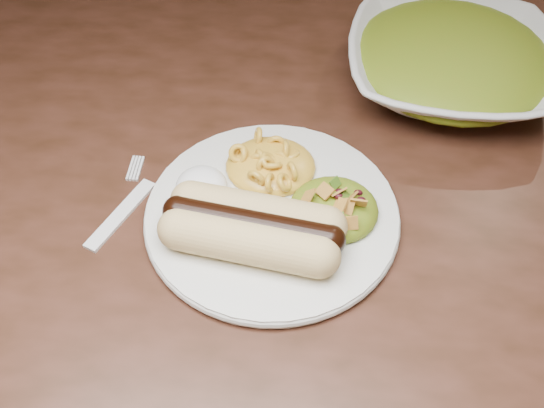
# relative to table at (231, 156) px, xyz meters

# --- Properties ---
(floor) EXTENTS (4.00, 4.00, 0.00)m
(floor) POSITION_rel_table_xyz_m (0.00, 0.00, -0.66)
(floor) COLOR #341B0B
(floor) RESTS_ON ground
(table) EXTENTS (1.60, 0.90, 0.75)m
(table) POSITION_rel_table_xyz_m (0.00, 0.00, 0.00)
(table) COLOR #4B271C
(table) RESTS_ON floor
(plate) EXTENTS (0.29, 0.29, 0.01)m
(plate) POSITION_rel_table_xyz_m (0.07, -0.18, 0.10)
(plate) COLOR silver
(plate) RESTS_ON table
(hotdog) EXTENTS (0.15, 0.09, 0.04)m
(hotdog) POSITION_rel_table_xyz_m (0.05, -0.22, 0.13)
(hotdog) COLOR #FBD994
(hotdog) RESTS_ON plate
(mac_and_cheese) EXTENTS (0.10, 0.09, 0.04)m
(mac_and_cheese) POSITION_rel_table_xyz_m (0.06, -0.12, 0.12)
(mac_and_cheese) COLOR gold
(mac_and_cheese) RESTS_ON plate
(sour_cream) EXTENTS (0.06, 0.06, 0.03)m
(sour_cream) POSITION_rel_table_xyz_m (-0.00, -0.16, 0.12)
(sour_cream) COLOR white
(sour_cream) RESTS_ON plate
(taco_salad) EXTENTS (0.09, 0.08, 0.04)m
(taco_salad) POSITION_rel_table_xyz_m (0.13, -0.18, 0.12)
(taco_salad) COLOR #9B641A
(taco_salad) RESTS_ON plate
(fork) EXTENTS (0.08, 0.15, 0.00)m
(fork) POSITION_rel_table_xyz_m (-0.08, -0.19, 0.09)
(fork) COLOR white
(fork) RESTS_ON table
(serving_bowl) EXTENTS (0.26, 0.26, 0.06)m
(serving_bowl) POSITION_rel_table_xyz_m (0.26, 0.05, 0.12)
(serving_bowl) COLOR silver
(serving_bowl) RESTS_ON table
(bowl_filling) EXTENTS (0.26, 0.26, 0.06)m
(bowl_filling) POSITION_rel_table_xyz_m (0.26, 0.05, 0.14)
(bowl_filling) COLOR #9B641A
(bowl_filling) RESTS_ON serving_bowl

